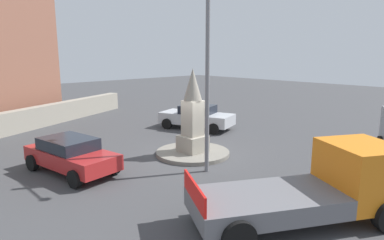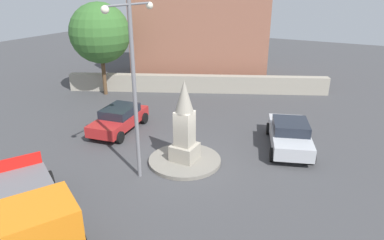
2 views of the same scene
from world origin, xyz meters
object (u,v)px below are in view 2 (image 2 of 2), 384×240
object	(u,v)px
streetlamp	(133,73)
truck_orange_approaching	(33,216)
car_silver_parked_left	(290,134)
corner_building	(200,19)
monument	(184,125)
tree_near_wall	(100,33)
car_red_parked_right	(119,118)

from	to	relation	value
streetlamp	truck_orange_approaching	distance (m)	6.01
car_silver_parked_left	corner_building	distance (m)	15.70
monument	tree_near_wall	distance (m)	12.43
streetlamp	car_red_parked_right	size ratio (longest dim) A/B	1.75
streetlamp	car_silver_parked_left	bearing A→B (deg)	-41.49
streetlamp	corner_building	size ratio (longest dim) A/B	0.70
car_silver_parked_left	car_red_parked_right	distance (m)	9.15
car_red_parked_right	truck_orange_approaching	distance (m)	9.01
streetlamp	truck_orange_approaching	bearing A→B (deg)	173.56
streetlamp	car_red_parked_right	bearing A→B (deg)	47.51
car_red_parked_right	corner_building	bearing A→B (deg)	6.53
truck_orange_approaching	tree_near_wall	xyz separation A→B (m)	(13.32, 8.59, 3.48)
corner_building	streetlamp	bearing A→B (deg)	-162.17
streetlamp	truck_orange_approaching	world-z (taller)	streetlamp
car_silver_parked_left	streetlamp	bearing A→B (deg)	138.51
corner_building	truck_orange_approaching	bearing A→B (deg)	-167.37
car_silver_parked_left	truck_orange_approaching	xyz separation A→B (m)	(-10.52, 5.57, 0.23)
monument	corner_building	size ratio (longest dim) A/B	0.35
tree_near_wall	car_silver_parked_left	bearing A→B (deg)	-101.17
truck_orange_approaching	tree_near_wall	world-z (taller)	tree_near_wall
truck_orange_approaching	corner_building	world-z (taller)	corner_building
car_silver_parked_left	tree_near_wall	world-z (taller)	tree_near_wall
car_red_parked_right	tree_near_wall	distance (m)	8.13
car_red_parked_right	corner_building	distance (m)	13.88
monument	car_silver_parked_left	bearing A→B (deg)	-46.33
monument	streetlamp	distance (m)	3.49
car_red_parked_right	tree_near_wall	xyz separation A→B (m)	(4.94, 5.27, 3.73)
car_red_parked_right	corner_building	xyz separation A→B (m)	(13.15, 1.51, 4.16)
car_silver_parked_left	tree_near_wall	distance (m)	14.90
corner_building	tree_near_wall	size ratio (longest dim) A/B	1.64
monument	truck_orange_approaching	world-z (taller)	monument
corner_building	car_silver_parked_left	bearing A→B (deg)	-136.63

